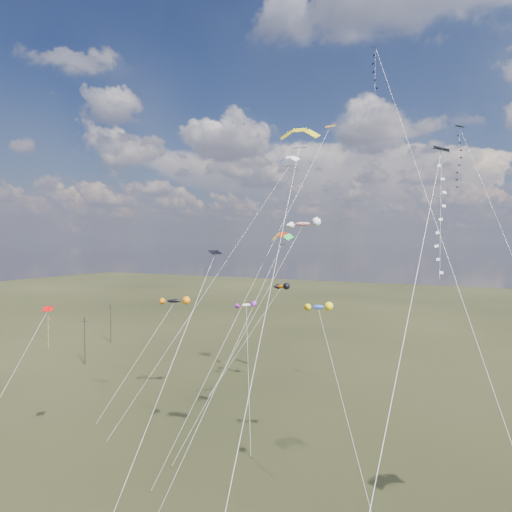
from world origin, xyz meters
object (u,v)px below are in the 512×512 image
at_px(utility_pole_far, 110,323).
at_px(utility_pole_near, 85,340).
at_px(parafoil_yellow, 299,132).
at_px(novelty_black_orange, 174,301).
at_px(diamond_black_high, 465,171).

bearing_deg(utility_pole_far, utility_pole_near, -60.26).
bearing_deg(parafoil_yellow, utility_pole_far, 144.91).
bearing_deg(utility_pole_far, novelty_black_orange, -34.18).
height_order(utility_pole_near, utility_pole_far, same).
distance_m(diamond_black_high, parafoil_yellow, 22.86).
distance_m(utility_pole_near, diamond_black_high, 62.23).
relative_size(utility_pole_near, utility_pole_far, 1.00).
bearing_deg(parafoil_yellow, diamond_black_high, 65.39).
bearing_deg(diamond_black_high, utility_pole_far, 164.19).
xyz_separation_m(utility_pole_far, diamond_black_high, (65.49, -18.54, 23.39)).
distance_m(utility_pole_near, utility_pole_far, 16.12).
xyz_separation_m(diamond_black_high, parafoil_yellow, (-9.52, -20.78, 0.50)).
xyz_separation_m(utility_pole_far, parafoil_yellow, (55.97, -39.32, 23.89)).
xyz_separation_m(parafoil_yellow, novelty_black_orange, (-23.60, 17.34, -15.00)).
bearing_deg(diamond_black_high, novelty_black_orange, -174.07).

